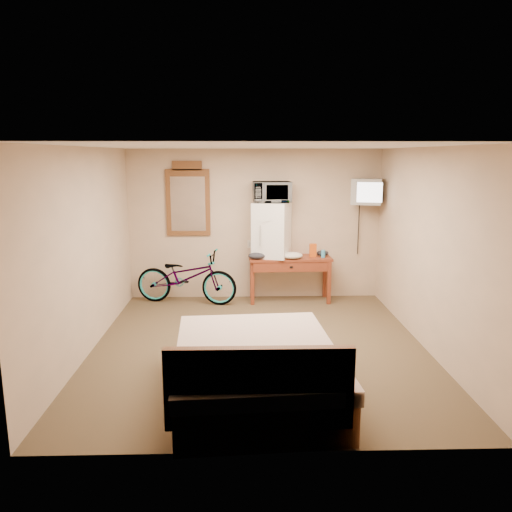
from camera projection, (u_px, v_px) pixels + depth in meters
name	position (u px, v px, depth m)	size (l,w,h in m)	color
room	(259.00, 251.00, 6.11)	(4.60, 4.64, 2.50)	#4A3A25
desk	(290.00, 264.00, 8.21)	(1.36, 0.56, 0.75)	brown
mini_fridge	(272.00, 230.00, 8.15)	(0.68, 0.67, 0.90)	white
microwave	(272.00, 192.00, 8.03)	(0.60, 0.41, 0.33)	white
snack_bag	(313.00, 250.00, 8.20)	(0.11, 0.06, 0.22)	#CC4F12
blue_cup	(323.00, 254.00, 8.17)	(0.07, 0.07, 0.12)	#3A9BC6
cloth_cream	(292.00, 255.00, 8.06)	(0.35, 0.27, 0.11)	beige
cloth_dark_a	(257.00, 256.00, 8.04)	(0.29, 0.21, 0.11)	black
cloth_dark_b	(323.00, 253.00, 8.31)	(0.20, 0.16, 0.09)	black
crt_television	(366.00, 192.00, 8.03)	(0.56, 0.63, 0.41)	black
wall_mirror	(188.00, 200.00, 8.22)	(0.72, 0.04, 1.22)	brown
bicycle	(186.00, 277.00, 8.15)	(0.59, 1.68, 0.88)	black
bed	(256.00, 371.00, 4.96)	(1.72, 2.19, 0.90)	brown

